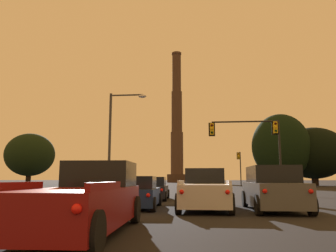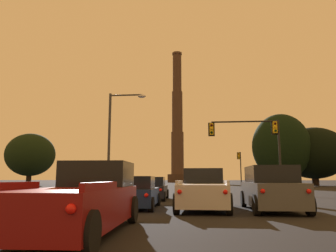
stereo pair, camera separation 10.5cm
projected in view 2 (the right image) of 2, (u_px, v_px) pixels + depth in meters
suv_right_lane_second at (271, 189)px, 13.81m from camera, size 2.11×4.91×1.86m
pickup_truck_center_lane_second at (203, 190)px, 14.72m from camera, size 2.27×5.53×1.82m
hatchback_left_lane_second at (136, 193)px, 14.80m from camera, size 2.08×4.17×1.44m
pickup_truck_left_lane_third at (82, 200)px, 8.22m from camera, size 2.38×5.57×1.82m
hatchback_left_lane_front at (152, 189)px, 20.84m from camera, size 2.08×4.17×1.44m
traffic_light_far_right at (240, 164)px, 57.99m from camera, size 0.78×0.50×6.04m
traffic_light_overhead_right at (255, 137)px, 29.03m from camera, size 6.36×0.50×6.49m
street_lamp at (115, 132)px, 25.37m from camera, size 2.94×0.36×7.98m
smokestack at (177, 130)px, 116.56m from camera, size 7.03×7.03×47.35m
treeline_left_mid at (30, 155)px, 68.59m from camera, size 10.27×9.25×10.76m
treeline_far_right at (314, 153)px, 63.02m from camera, size 12.66×11.40×11.15m
treeline_center_right at (281, 147)px, 61.26m from camera, size 10.70×9.63×13.42m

